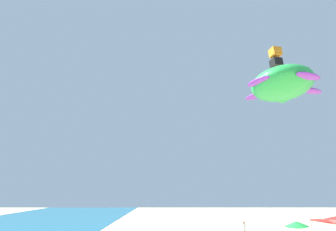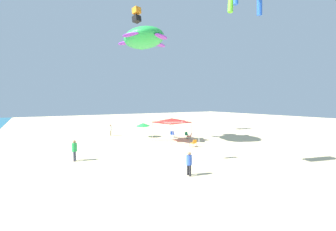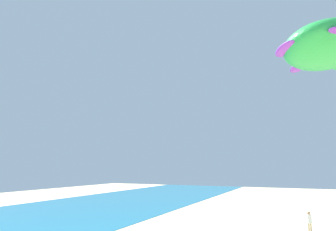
{
  "view_description": "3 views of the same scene",
  "coord_description": "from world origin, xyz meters",
  "px_view_note": "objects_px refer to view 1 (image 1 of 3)",
  "views": [
    {
      "loc": [
        -21.15,
        11.73,
        4.42
      ],
      "look_at": [
        -2.84,
        11.7,
        8.71
      ],
      "focal_mm": 33.72,
      "sensor_mm": 36.0,
      "label": 1
    },
    {
      "loc": [
        -22.82,
        14.51,
        4.89
      ],
      "look_at": [
        1.9,
        -0.5,
        3.08
      ],
      "focal_mm": 24.39,
      "sensor_mm": 36.0,
      "label": 2
    },
    {
      "loc": [
        -16.94,
        5.13,
        5.06
      ],
      "look_at": [
        -2.84,
        11.66,
        7.92
      ],
      "focal_mm": 30.06,
      "sensor_mm": 36.0,
      "label": 3
    }
  ],
  "objects_px": {
    "person_far_stroller": "(244,229)",
    "kite_turtle_green": "(282,85)",
    "beach_umbrella": "(296,224)",
    "kite_box_orange": "(276,58)"
  },
  "relations": [
    {
      "from": "person_far_stroller",
      "to": "kite_turtle_green",
      "type": "bearing_deg",
      "value": 43.62
    },
    {
      "from": "person_far_stroller",
      "to": "kite_turtle_green",
      "type": "distance_m",
      "value": 13.61
    },
    {
      "from": "kite_turtle_green",
      "to": "beach_umbrella",
      "type": "bearing_deg",
      "value": -3.72
    },
    {
      "from": "person_far_stroller",
      "to": "beach_umbrella",
      "type": "bearing_deg",
      "value": 75.65
    },
    {
      "from": "kite_turtle_green",
      "to": "kite_box_orange",
      "type": "bearing_deg",
      "value": 0.98
    },
    {
      "from": "beach_umbrella",
      "to": "kite_turtle_green",
      "type": "distance_m",
      "value": 11.23
    },
    {
      "from": "person_far_stroller",
      "to": "kite_box_orange",
      "type": "xyz_separation_m",
      "value": [
        0.18,
        -4.24,
        16.68
      ]
    },
    {
      "from": "beach_umbrella",
      "to": "person_far_stroller",
      "type": "height_order",
      "value": "beach_umbrella"
    },
    {
      "from": "person_far_stroller",
      "to": "kite_box_orange",
      "type": "relative_size",
      "value": 0.73
    },
    {
      "from": "beach_umbrella",
      "to": "kite_box_orange",
      "type": "xyz_separation_m",
      "value": [
        3.74,
        -0.84,
        15.89
      ]
    }
  ]
}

